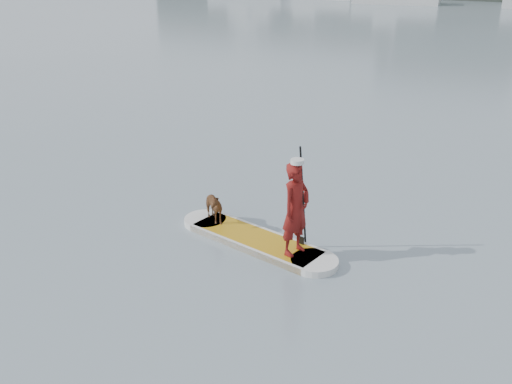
% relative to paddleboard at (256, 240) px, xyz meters
% --- Properties ---
extents(ground, '(140.00, 140.00, 0.00)m').
position_rel_paddleboard_xyz_m(ground, '(3.96, 3.26, -0.06)').
color(ground, slate).
rests_on(ground, ground).
extents(paddleboard, '(3.24, 1.32, 0.12)m').
position_rel_paddleboard_xyz_m(paddleboard, '(0.00, 0.00, 0.00)').
color(paddleboard, '#BF8811').
rests_on(paddleboard, ground).
extents(paddler, '(0.52, 0.66, 1.60)m').
position_rel_paddleboard_xyz_m(paddler, '(0.82, -0.18, 0.86)').
color(paddler, maroon).
rests_on(paddler, paddleboard).
extents(white_cap, '(0.22, 0.22, 0.07)m').
position_rel_paddleboard_xyz_m(white_cap, '(0.82, -0.18, 1.70)').
color(white_cap, silver).
rests_on(white_cap, paddler).
extents(dog, '(0.77, 0.66, 0.60)m').
position_rel_paddleboard_xyz_m(dog, '(-1.05, 0.22, 0.36)').
color(dog, brown).
rests_on(dog, paddleboard).
extents(paddle, '(0.10, 0.30, 2.00)m').
position_rel_paddleboard_xyz_m(paddle, '(0.82, 0.14, 0.74)').
color(paddle, black).
rests_on(paddle, ground).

